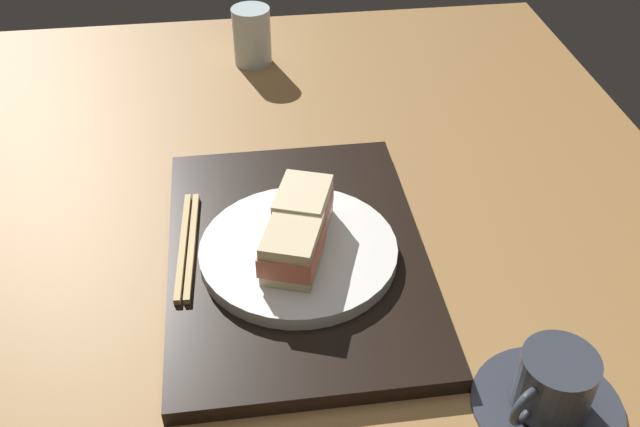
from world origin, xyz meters
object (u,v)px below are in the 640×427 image
object	(u,v)px
sandwich_plate	(298,251)
drinking_glass	(252,36)
coffee_cup	(552,389)
sandwich_near	(303,209)
sandwich_far	(292,249)
chopsticks_pair	(187,245)

from	to	relation	value
sandwich_plate	drinking_glass	world-z (taller)	drinking_glass
sandwich_plate	coffee_cup	size ratio (longest dim) A/B	1.56
sandwich_near	drinking_glass	size ratio (longest dim) A/B	0.92
sandwich_near	sandwich_far	size ratio (longest dim) A/B	0.96
coffee_cup	drinking_glass	bearing A→B (deg)	-162.67
sandwich_plate	sandwich_far	distance (cm)	4.62
drinking_glass	coffee_cup	bearing A→B (deg)	17.33
sandwich_plate	drinking_glass	xyz separation A→B (cm)	(-51.26, -2.00, 1.99)
sandwich_near	drinking_glass	bearing A→B (deg)	-176.50
sandwich_far	coffee_cup	size ratio (longest dim) A/B	0.65
sandwich_far	coffee_cup	xyz separation A→B (cm)	(18.64, 21.74, -3.19)
chopsticks_pair	drinking_glass	distance (cm)	49.17
sandwich_near	coffee_cup	xyz separation A→B (cm)	(24.91, 19.85, -3.34)
sandwich_near	sandwich_far	xyz separation A→B (cm)	(6.26, -1.89, -0.15)
sandwich_near	sandwich_far	world-z (taller)	sandwich_near
chopsticks_pair	drinking_glass	xyz separation A→B (cm)	(-48.01, 10.32, 2.42)
sandwich_plate	sandwich_far	xyz separation A→B (cm)	(3.13, -0.95, 3.26)
sandwich_plate	coffee_cup	world-z (taller)	coffee_cup
sandwich_plate	chopsticks_pair	bearing A→B (deg)	-104.79
sandwich_near	sandwich_far	distance (cm)	6.55
sandwich_far	coffee_cup	bearing A→B (deg)	49.38
sandwich_plate	drinking_glass	distance (cm)	51.34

